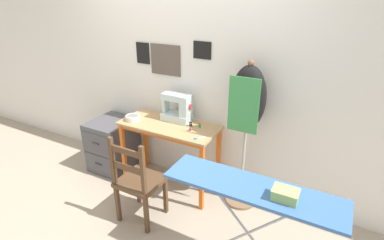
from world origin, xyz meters
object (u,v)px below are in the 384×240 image
(sewing_machine, at_px, (178,108))
(storage_box, at_px, (285,195))
(wooden_chair, at_px, (138,182))
(thread_spool_near_machine, at_px, (191,124))
(filing_cabinet, at_px, (113,144))
(fabric_bowl, at_px, (133,118))
(thread_spool_mid_table, at_px, (190,129))
(thread_spool_far_edge, at_px, (200,126))
(scissors, at_px, (198,138))
(ironing_board, at_px, (252,192))
(dress_form, at_px, (247,105))

(sewing_machine, height_order, storage_box, sewing_machine)
(sewing_machine, bearing_deg, wooden_chair, -90.80)
(thread_spool_near_machine, relative_size, filing_cabinet, 0.07)
(filing_cabinet, xyz_separation_m, storage_box, (2.22, -0.74, 0.55))
(fabric_bowl, xyz_separation_m, thread_spool_near_machine, (0.63, 0.16, -0.01))
(sewing_machine, bearing_deg, fabric_bowl, -153.18)
(wooden_chair, relative_size, storage_box, 5.37)
(sewing_machine, height_order, thread_spool_mid_table, sewing_machine)
(thread_spool_far_edge, bearing_deg, filing_cabinet, -175.97)
(thread_spool_near_machine, height_order, wooden_chair, wooden_chair)
(scissors, distance_m, storage_box, 1.12)
(scissors, xyz_separation_m, ironing_board, (0.72, -0.56, 0.00))
(fabric_bowl, height_order, wooden_chair, wooden_chair)
(thread_spool_mid_table, xyz_separation_m, ironing_board, (0.87, -0.68, -0.01))
(thread_spool_near_machine, distance_m, storage_box, 1.40)
(wooden_chair, xyz_separation_m, storage_box, (1.34, -0.13, 0.44))
(thread_spool_near_machine, bearing_deg, thread_spool_mid_table, -64.13)
(scissors, xyz_separation_m, thread_spool_mid_table, (-0.15, 0.12, 0.01))
(wooden_chair, bearing_deg, thread_spool_near_machine, 73.75)
(filing_cabinet, bearing_deg, thread_spool_mid_table, -1.63)
(dress_form, relative_size, storage_box, 8.94)
(wooden_chair, bearing_deg, thread_spool_far_edge, 67.06)
(sewing_machine, xyz_separation_m, ironing_board, (1.10, -0.84, -0.14))
(fabric_bowl, height_order, thread_spool_mid_table, fabric_bowl)
(filing_cabinet, distance_m, storage_box, 2.41)
(thread_spool_near_machine, height_order, thread_spool_far_edge, thread_spool_near_machine)
(sewing_machine, xyz_separation_m, thread_spool_far_edge, (0.28, -0.05, -0.12))
(wooden_chair, distance_m, filing_cabinet, 1.08)
(dress_form, xyz_separation_m, storage_box, (0.57, -0.85, -0.24))
(fabric_bowl, xyz_separation_m, ironing_board, (1.55, -0.61, -0.02))
(dress_form, bearing_deg, scissors, -146.25)
(thread_spool_mid_table, relative_size, filing_cabinet, 0.05)
(sewing_machine, distance_m, dress_form, 0.79)
(thread_spool_far_edge, bearing_deg, thread_spool_mid_table, -113.07)
(filing_cabinet, bearing_deg, sewing_machine, 8.30)
(sewing_machine, distance_m, fabric_bowl, 0.52)
(dress_form, bearing_deg, ironing_board, -67.73)
(wooden_chair, bearing_deg, filing_cabinet, 145.42)
(sewing_machine, xyz_separation_m, fabric_bowl, (-0.45, -0.23, -0.11))
(thread_spool_near_machine, xyz_separation_m, dress_form, (0.58, 0.04, 0.31))
(fabric_bowl, distance_m, thread_spool_far_edge, 0.75)
(thread_spool_near_machine, relative_size, ironing_board, 0.03)
(sewing_machine, bearing_deg, storage_box, -33.13)
(thread_spool_near_machine, distance_m, thread_spool_mid_table, 0.11)
(thread_spool_mid_table, bearing_deg, filing_cabinet, 178.37)
(dress_form, bearing_deg, fabric_bowl, -170.39)
(thread_spool_near_machine, xyz_separation_m, thread_spool_far_edge, (0.10, 0.02, -0.00))
(ironing_board, bearing_deg, thread_spool_mid_table, 142.15)
(thread_spool_near_machine, distance_m, filing_cabinet, 1.18)
(thread_spool_mid_table, xyz_separation_m, dress_form, (0.53, 0.14, 0.31))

